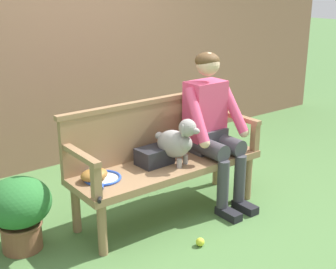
# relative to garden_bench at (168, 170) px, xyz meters

# --- Properties ---
(ground_plane) EXTENTS (40.00, 40.00, 0.00)m
(ground_plane) POSITION_rel_garden_bench_xyz_m (0.00, 0.00, -0.41)
(ground_plane) COLOR #4C753D
(brick_garden_fence) EXTENTS (8.00, 0.30, 2.09)m
(brick_garden_fence) POSITION_rel_garden_bench_xyz_m (0.00, 1.77, 0.64)
(brick_garden_fence) COLOR #936651
(brick_garden_fence) RESTS_ON ground
(garden_bench) EXTENTS (1.67, 0.54, 0.47)m
(garden_bench) POSITION_rel_garden_bench_xyz_m (0.00, 0.00, 0.00)
(garden_bench) COLOR #93704C
(garden_bench) RESTS_ON ground
(bench_backrest) EXTENTS (1.71, 0.06, 0.50)m
(bench_backrest) POSITION_rel_garden_bench_xyz_m (0.00, 0.24, 0.31)
(bench_backrest) COLOR #93704C
(bench_backrest) RESTS_ON garden_bench
(bench_armrest_left_end) EXTENTS (0.06, 0.54, 0.28)m
(bench_armrest_left_end) POSITION_rel_garden_bench_xyz_m (-0.80, -0.09, 0.26)
(bench_armrest_left_end) COLOR #93704C
(bench_armrest_left_end) RESTS_ON garden_bench
(bench_armrest_right_end) EXTENTS (0.06, 0.54, 0.28)m
(bench_armrest_right_end) POSITION_rel_garden_bench_xyz_m (0.80, -0.09, 0.26)
(bench_armrest_right_end) COLOR #93704C
(bench_armrest_right_end) RESTS_ON garden_bench
(person_seated) EXTENTS (0.56, 0.67, 1.34)m
(person_seated) POSITION_rel_garden_bench_xyz_m (0.46, -0.02, 0.33)
(person_seated) COLOR black
(person_seated) RESTS_ON ground
(dog_on_bench) EXTENTS (0.28, 0.40, 0.40)m
(dog_on_bench) POSITION_rel_garden_bench_xyz_m (0.04, -0.07, 0.26)
(dog_on_bench) COLOR gray
(dog_on_bench) RESTS_ON garden_bench
(tennis_racket) EXTENTS (0.44, 0.56, 0.03)m
(tennis_racket) POSITION_rel_garden_bench_xyz_m (-0.61, 0.02, 0.07)
(tennis_racket) COLOR blue
(tennis_racket) RESTS_ON garden_bench
(baseball_glove) EXTENTS (0.24, 0.20, 0.09)m
(baseball_glove) POSITION_rel_garden_bench_xyz_m (-0.66, 0.06, 0.11)
(baseball_glove) COLOR #9E6B2D
(baseball_glove) RESTS_ON garden_bench
(sports_bag) EXTENTS (0.29, 0.21, 0.14)m
(sports_bag) POSITION_rel_garden_bench_xyz_m (-0.10, 0.05, 0.13)
(sports_bag) COLOR #232328
(sports_bag) RESTS_ON garden_bench
(tennis_ball) EXTENTS (0.07, 0.07, 0.07)m
(tennis_ball) POSITION_rel_garden_bench_xyz_m (-0.12, -0.56, -0.38)
(tennis_ball) COLOR #CCDB33
(tennis_ball) RESTS_ON ground
(potted_plant) EXTENTS (0.48, 0.48, 0.56)m
(potted_plant) POSITION_rel_garden_bench_xyz_m (-1.20, 0.23, -0.08)
(potted_plant) COLOR brown
(potted_plant) RESTS_ON ground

